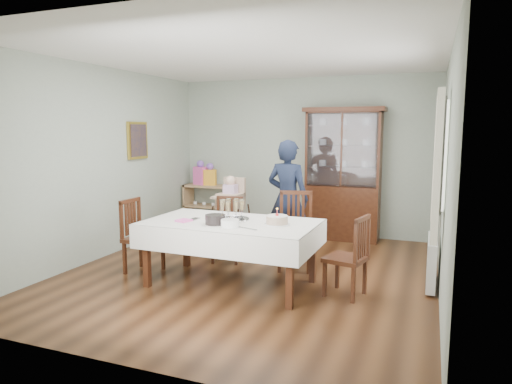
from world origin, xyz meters
The scene contains 25 objects.
floor centered at (0.00, 0.00, 0.00)m, with size 5.00×5.00×0.00m, color #593319.
room_shell centered at (0.00, 0.53, 1.70)m, with size 5.00×5.00×5.00m.
dining_table centered at (-0.05, -0.48, 0.38)m, with size 2.02×1.19×0.76m.
china_cabinet centered at (0.75, 2.26, 1.12)m, with size 1.30×0.48×2.18m.
sideboard centered at (-1.75, 2.28, 0.40)m, with size 0.90×0.38×0.80m.
picture_frame centered at (-2.22, 0.80, 1.65)m, with size 0.04×0.48×0.58m, color gold.
window centered at (2.22, 0.30, 1.55)m, with size 0.04×1.02×1.22m, color white.
curtain_left centered at (2.16, -0.32, 1.45)m, with size 0.07×0.30×1.55m, color silver.
curtain_right centered at (2.16, 0.92, 1.45)m, with size 0.07×0.30×1.55m, color silver.
radiator centered at (2.16, 0.30, 0.30)m, with size 0.10×0.80×0.55m, color white.
chair_far_left centered at (-0.50, 0.40, 0.26)m, with size 0.47×0.47×0.89m.
chair_far_right centered at (0.48, 0.40, 0.30)m, with size 0.54×0.54×1.01m.
chair_end_left centered at (-1.31, -0.44, 0.28)m, with size 0.43×0.43×0.94m.
chair_end_right centered at (1.29, -0.36, 0.27)m, with size 0.49×0.49×0.90m.
woman centered at (0.21, 0.92, 0.84)m, with size 0.61×0.40×1.68m, color black.
high_chair centered at (-0.78, 1.14, 0.43)m, with size 0.53×0.53×1.11m.
champagne_tray centered at (-0.06, -0.41, 0.84)m, with size 0.40×0.40×0.24m.
birthday_cake centered at (0.52, -0.47, 0.81)m, with size 0.28×0.28×0.19m.
plate_stack_dark centered at (-0.15, -0.68, 0.81)m, with size 0.23×0.23×0.11m, color black.
plate_stack_white centered at (0.07, -0.76, 0.80)m, with size 0.20×0.20×0.09m, color white.
napkin_stack centered at (-0.56, -0.68, 0.77)m, with size 0.15×0.15×0.02m, color #F459B5.
cutlery centered at (-0.54, -0.52, 0.77)m, with size 0.10×0.15×0.01m, color silver, non-canonical shape.
cake_knife centered at (0.27, -0.78, 0.77)m, with size 0.28×0.02×0.01m, color silver.
gift_bag_pink centered at (-1.90, 2.26, 1.00)m, with size 0.28×0.23×0.45m.
gift_bag_orange centered at (-1.70, 2.26, 0.98)m, with size 0.25×0.21×0.41m.
Camera 1 is at (2.10, -5.24, 1.83)m, focal length 32.00 mm.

